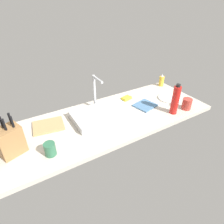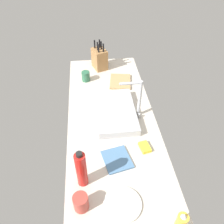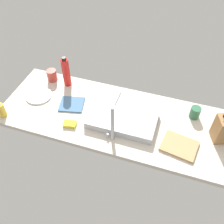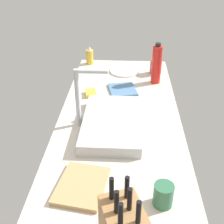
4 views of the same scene
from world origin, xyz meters
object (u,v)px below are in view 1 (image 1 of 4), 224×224
(dinner_plate, at_px, (169,98))
(dish_sponge, at_px, (126,98))
(knife_block, at_px, (10,141))
(ceramic_cup, at_px, (50,149))
(coffee_mug, at_px, (187,104))
(sink_basin, at_px, (102,114))
(soap_bottle, at_px, (161,81))
(water_bottle, at_px, (175,100))
(faucet, at_px, (95,90))
(dish_towel, at_px, (145,105))
(cutting_board, at_px, (48,126))

(dinner_plate, distance_m, dish_sponge, 0.42)
(knife_block, height_order, ceramic_cup, knife_block)
(coffee_mug, height_order, dish_sponge, coffee_mug)
(dish_sponge, bearing_deg, sink_basin, -156.83)
(knife_block, distance_m, soap_bottle, 1.58)
(water_bottle, bearing_deg, faucet, 142.43)
(knife_block, xyz_separation_m, dish_sponge, (1.04, 0.22, -0.09))
(faucet, xyz_separation_m, knife_block, (-0.71, -0.22, -0.08))
(faucet, relative_size, dish_towel, 1.68)
(coffee_mug, bearing_deg, dish_towel, 141.28)
(faucet, relative_size, ceramic_cup, 3.42)
(sink_basin, bearing_deg, cutting_board, 167.50)
(dish_towel, bearing_deg, cutting_board, 170.77)
(dish_sponge, bearing_deg, knife_block, -168.03)
(soap_bottle, distance_m, coffee_mug, 0.51)
(faucet, bearing_deg, ceramic_cup, -144.54)
(faucet, xyz_separation_m, dish_towel, (0.40, -0.20, -0.18))
(dinner_plate, bearing_deg, dish_sponge, 151.27)
(sink_basin, height_order, cutting_board, sink_basin)
(soap_bottle, distance_m, water_bottle, 0.57)
(faucet, distance_m, soap_bottle, 0.85)
(sink_basin, relative_size, coffee_mug, 4.90)
(faucet, distance_m, dish_towel, 0.48)
(faucet, bearing_deg, cutting_board, -172.56)
(cutting_board, xyz_separation_m, soap_bottle, (1.28, 0.12, 0.05))
(cutting_board, height_order, water_bottle, water_bottle)
(water_bottle, bearing_deg, coffee_mug, -4.25)
(coffee_mug, xyz_separation_m, dish_sponge, (-0.35, 0.42, -0.04))
(sink_basin, relative_size, knife_block, 1.80)
(soap_bottle, relative_size, water_bottle, 0.51)
(water_bottle, xyz_separation_m, ceramic_cup, (-1.04, 0.05, -0.08))
(ceramic_cup, bearing_deg, knife_block, 145.25)
(cutting_board, relative_size, coffee_mug, 2.30)
(dinner_plate, bearing_deg, water_bottle, -127.99)
(cutting_board, bearing_deg, dinner_plate, -7.28)
(soap_bottle, distance_m, dish_sponge, 0.52)
(dinner_plate, bearing_deg, soap_bottle, 61.71)
(sink_basin, bearing_deg, dish_towel, -5.90)
(dish_sponge, bearing_deg, dish_towel, -69.21)
(soap_bottle, relative_size, ceramic_cup, 1.51)
(water_bottle, distance_m, dish_sponge, 0.47)
(knife_block, height_order, cutting_board, knife_block)
(water_bottle, height_order, dinner_plate, water_bottle)
(faucet, bearing_deg, soap_bottle, 4.34)
(cutting_board, relative_size, water_bottle, 0.85)
(dinner_plate, xyz_separation_m, ceramic_cup, (-1.20, -0.16, 0.04))
(dish_towel, distance_m, ceramic_cup, 0.93)
(knife_block, bearing_deg, faucet, -2.13)
(soap_bottle, relative_size, dish_towel, 0.74)
(soap_bottle, distance_m, dinner_plate, 0.31)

